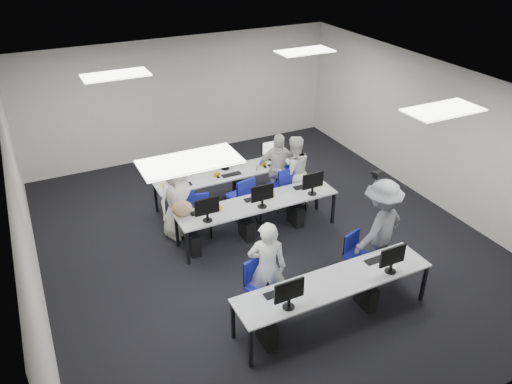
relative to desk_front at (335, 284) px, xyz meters
name	(u,v)px	position (x,y,z in m)	size (l,w,h in m)	color
room	(263,171)	(0.00, 2.40, 0.82)	(9.00, 9.02, 3.00)	black
ceiling_panels	(264,91)	(0.00, 2.40, 2.30)	(5.20, 4.60, 0.02)	white
desk_front	(335,284)	(0.00, 0.00, 0.00)	(3.20, 0.70, 0.73)	silver
desk_mid	(258,204)	(0.00, 2.60, 0.00)	(3.20, 0.70, 0.73)	silver
desk_back	(229,174)	(0.00, 4.00, 0.00)	(3.20, 0.70, 0.73)	silver
equipment_front	(323,305)	(-0.19, -0.02, -0.32)	(2.51, 0.41, 1.19)	#0C3D9D
equipment_mid	(249,222)	(-0.19, 2.58, -0.32)	(2.91, 0.41, 1.19)	white
equipment_back	(237,185)	(0.19, 4.02, -0.32)	(2.91, 0.41, 1.19)	white
chair_0	(263,298)	(-0.90, 0.58, -0.38)	(0.58, 0.61, 0.95)	navy
chair_1	(357,264)	(0.96, 0.67, -0.42)	(0.53, 0.55, 0.84)	navy
chair_2	(201,223)	(-0.99, 3.11, -0.42)	(0.51, 0.53, 0.82)	navy
chair_3	(249,211)	(0.03, 3.07, -0.42)	(0.45, 0.48, 0.83)	navy
chair_4	(293,195)	(1.14, 3.21, -0.39)	(0.52, 0.55, 0.92)	navy
chair_5	(184,214)	(-1.21, 3.52, -0.40)	(0.47, 0.51, 0.90)	navy
chair_6	(241,204)	(-0.02, 3.36, -0.39)	(0.55, 0.58, 0.93)	navy
chair_7	(282,194)	(0.94, 3.34, -0.37)	(0.50, 0.55, 0.98)	navy
handbag	(182,209)	(-1.45, 2.77, 0.20)	(0.38, 0.24, 0.31)	olive
student_0	(267,268)	(-0.82, 0.64, 0.14)	(0.60, 0.39, 1.63)	white
student_1	(293,172)	(1.18, 3.31, 0.12)	(0.77, 0.60, 1.59)	white
student_2	(177,199)	(-1.39, 3.27, 0.14)	(0.80, 0.52, 1.64)	white
student_3	(278,169)	(0.93, 3.53, 0.12)	(0.94, 0.39, 1.61)	white
photographer	(380,227)	(1.38, 0.70, 0.20)	(1.14, 0.66, 1.77)	slate
dslr_camera	(378,175)	(1.33, 0.87, 1.15)	(0.14, 0.18, 0.10)	black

